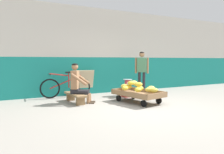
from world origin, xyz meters
TOP-DOWN VIEW (x-y plane):
  - ground_plane at (0.00, 0.00)m, footprint 80.00×80.00m
  - back_wall at (0.00, 3.00)m, footprint 16.00×0.30m
  - banana_cart at (0.38, 0.70)m, footprint 1.13×1.59m
  - banana_pile at (0.35, 0.71)m, footprint 0.96×1.36m
  - low_bench at (-1.26, 1.50)m, footprint 0.37×1.12m
  - vendor_seated at (-1.19, 1.46)m, footprint 0.74×0.65m
  - plastic_crate at (0.62, 1.68)m, footprint 0.36×0.28m
  - weighing_scale at (0.62, 1.68)m, footprint 0.30×0.30m
  - bicycle_near_left at (-1.27, 2.50)m, footprint 1.66×0.48m
  - sign_board at (-0.52, 2.81)m, footprint 0.70×0.24m
  - customer_adult at (1.34, 1.89)m, footprint 0.39×0.36m

SIDE VIEW (x-z plane):
  - ground_plane at x=0.00m, z-range 0.00..0.00m
  - plastic_crate at x=0.62m, z-range 0.00..0.30m
  - low_bench at x=-1.26m, z-range 0.06..0.33m
  - banana_cart at x=0.38m, z-range 0.06..0.42m
  - bicycle_near_left at x=-1.27m, z-range -0.08..0.78m
  - sign_board at x=-0.52m, z-range 0.00..0.88m
  - weighing_scale at x=0.62m, z-range 0.31..0.60m
  - banana_pile at x=0.35m, z-range 0.33..0.59m
  - vendor_seated at x=-1.19m, z-range 0.00..1.14m
  - customer_adult at x=1.34m, z-range 0.19..1.72m
  - back_wall at x=0.00m, z-range 0.00..3.12m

